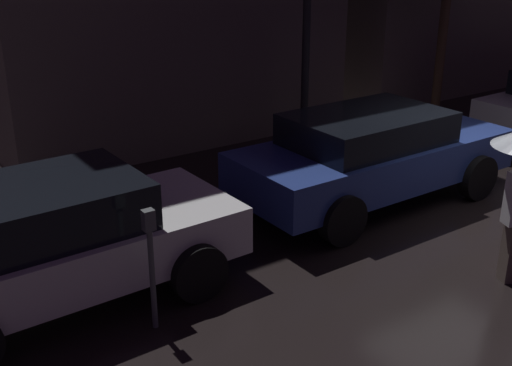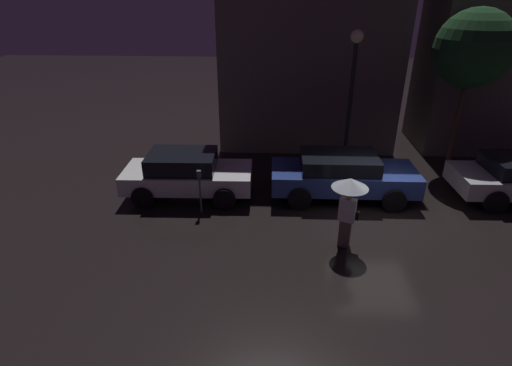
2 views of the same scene
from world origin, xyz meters
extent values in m
plane|color=black|center=(0.00, 0.00, 0.00)|extent=(60.00, 60.00, 0.00)
cube|color=#564C47|center=(-1.85, 6.50, 4.47)|extent=(6.98, 3.00, 8.93)
cube|color=silver|center=(-5.86, 1.25, 0.63)|extent=(4.06, 1.83, 0.58)
cube|color=black|center=(-6.02, 1.25, 1.19)|extent=(2.13, 1.57, 0.53)
cylinder|color=black|center=(-4.62, 2.11, 0.34)|extent=(0.68, 0.22, 0.68)
cylinder|color=black|center=(-4.62, 0.39, 0.34)|extent=(0.68, 0.22, 0.68)
cylinder|color=black|center=(-7.11, 2.11, 0.34)|extent=(0.68, 0.22, 0.68)
cylinder|color=black|center=(-7.11, 0.39, 0.34)|extent=(0.68, 0.22, 0.68)
cube|color=navy|center=(-0.94, 1.40, 0.67)|extent=(4.54, 1.82, 0.62)
cube|color=black|center=(-1.12, 1.40, 1.21)|extent=(2.37, 1.59, 0.46)
cylinder|color=black|center=(0.47, 2.29, 0.36)|extent=(0.71, 0.22, 0.71)
cylinder|color=black|center=(0.47, 0.51, 0.36)|extent=(0.71, 0.22, 0.71)
cylinder|color=black|center=(-2.34, 2.29, 0.36)|extent=(0.71, 0.22, 0.71)
cylinder|color=black|center=(-2.34, 0.51, 0.36)|extent=(0.71, 0.22, 0.71)
cylinder|color=black|center=(3.45, 2.41, 0.36)|extent=(0.72, 0.22, 0.72)
cylinder|color=black|center=(3.45, 0.59, 0.36)|extent=(0.72, 0.22, 0.72)
cube|color=#66564C|center=(-1.28, -1.38, 0.38)|extent=(0.34, 0.28, 0.76)
cube|color=white|center=(-1.28, -1.38, 1.08)|extent=(0.45, 0.33, 0.63)
sphere|color=tan|center=(-1.28, -1.38, 1.50)|extent=(0.21, 0.21, 0.21)
cylinder|color=black|center=(-1.28, -1.38, 1.32)|extent=(0.02, 0.02, 0.75)
cone|color=silver|center=(-1.28, -1.38, 1.82)|extent=(0.90, 0.90, 0.25)
cube|color=black|center=(-1.05, -1.38, 0.92)|extent=(0.19, 0.15, 0.22)
cylinder|color=#4C5154|center=(-5.28, 0.16, 0.57)|extent=(0.06, 0.06, 1.15)
cube|color=#4C5154|center=(-5.28, 0.16, 1.26)|extent=(0.12, 0.10, 0.22)
cylinder|color=black|center=(-0.55, 3.61, 2.22)|extent=(0.14, 0.14, 4.45)
sphere|color=#F9EAB7|center=(-0.55, 3.61, 4.66)|extent=(0.43, 0.43, 0.43)
cylinder|color=#473323|center=(3.32, 3.85, 1.59)|extent=(0.20, 0.20, 3.19)
sphere|color=#193D1E|center=(3.32, 3.85, 4.28)|extent=(2.57, 2.57, 2.57)
camera|label=1|loc=(-7.68, -5.25, 3.96)|focal=45.00mm
camera|label=2|loc=(-3.13, -10.13, 6.08)|focal=28.00mm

